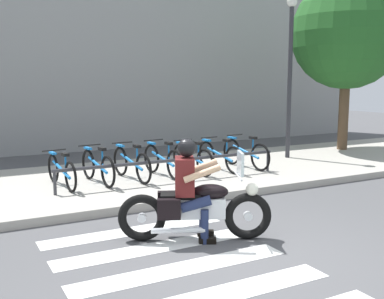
{
  "coord_description": "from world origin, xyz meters",
  "views": [
    {
      "loc": [
        -3.17,
        -4.7,
        2.24
      ],
      "look_at": [
        0.98,
        3.03,
        0.93
      ],
      "focal_mm": 43.15,
      "sensor_mm": 36.0,
      "label": 1
    }
  ],
  "objects_px": {
    "tree_near_rack": "(347,33)",
    "motorcycle": "(196,208)",
    "bicycle_5": "(220,156)",
    "bicycle_2": "(131,163)",
    "bicycle_4": "(192,159)",
    "bicycle_1": "(98,167)",
    "street_lamp": "(290,64)",
    "bicycle_3": "(163,160)",
    "bicycle_6": "(245,153)",
    "rider": "(191,182)",
    "bike_rack": "(174,162)",
    "bicycle_0": "(61,171)"
  },
  "relations": [
    {
      "from": "motorcycle",
      "to": "bicycle_1",
      "type": "height_order",
      "value": "motorcycle"
    },
    {
      "from": "bicycle_5",
      "to": "rider",
      "type": "bearing_deg",
      "value": -126.99
    },
    {
      "from": "bicycle_0",
      "to": "bicycle_3",
      "type": "xyz_separation_m",
      "value": [
        2.19,
        -0.0,
        0.03
      ]
    },
    {
      "from": "tree_near_rack",
      "to": "motorcycle",
      "type": "bearing_deg",
      "value": -148.76
    },
    {
      "from": "bicycle_2",
      "to": "bicycle_6",
      "type": "relative_size",
      "value": 1.01
    },
    {
      "from": "motorcycle",
      "to": "bicycle_4",
      "type": "height_order",
      "value": "motorcycle"
    },
    {
      "from": "bicycle_5",
      "to": "bike_rack",
      "type": "distance_m",
      "value": 1.57
    },
    {
      "from": "bicycle_3",
      "to": "bike_rack",
      "type": "distance_m",
      "value": 0.56
    },
    {
      "from": "bicycle_1",
      "to": "bike_rack",
      "type": "xyz_separation_m",
      "value": [
        1.46,
        -0.55,
        0.07
      ]
    },
    {
      "from": "bicycle_5",
      "to": "bicycle_2",
      "type": "bearing_deg",
      "value": -180.0
    },
    {
      "from": "rider",
      "to": "bicycle_0",
      "type": "relative_size",
      "value": 0.9
    },
    {
      "from": "rider",
      "to": "bicycle_2",
      "type": "distance_m",
      "value": 3.56
    },
    {
      "from": "bicycle_2",
      "to": "bicycle_3",
      "type": "distance_m",
      "value": 0.73
    },
    {
      "from": "rider",
      "to": "tree_near_rack",
      "type": "distance_m",
      "value": 9.46
    },
    {
      "from": "bike_rack",
      "to": "bicycle_4",
      "type": "bearing_deg",
      "value": 37.17
    },
    {
      "from": "bicycle_0",
      "to": "bicycle_1",
      "type": "relative_size",
      "value": 0.99
    },
    {
      "from": "bicycle_3",
      "to": "bicycle_5",
      "type": "distance_m",
      "value": 1.46
    },
    {
      "from": "rider",
      "to": "bicycle_5",
      "type": "distance_m",
      "value": 4.41
    },
    {
      "from": "bicycle_3",
      "to": "street_lamp",
      "type": "height_order",
      "value": "street_lamp"
    },
    {
      "from": "bicycle_2",
      "to": "bicycle_4",
      "type": "bearing_deg",
      "value": 0.01
    },
    {
      "from": "bicycle_3",
      "to": "rider",
      "type": "bearing_deg",
      "value": -108.62
    },
    {
      "from": "tree_near_rack",
      "to": "bicycle_1",
      "type": "bearing_deg",
      "value": -172.07
    },
    {
      "from": "bicycle_4",
      "to": "tree_near_rack",
      "type": "relative_size",
      "value": 0.3
    },
    {
      "from": "rider",
      "to": "bicycle_3",
      "type": "xyz_separation_m",
      "value": [
        1.18,
        3.51,
        -0.33
      ]
    },
    {
      "from": "bicycle_3",
      "to": "bicycle_6",
      "type": "height_order",
      "value": "bicycle_3"
    },
    {
      "from": "motorcycle",
      "to": "bicycle_1",
      "type": "relative_size",
      "value": 1.23
    },
    {
      "from": "bicycle_5",
      "to": "bicycle_4",
      "type": "bearing_deg",
      "value": 180.0
    },
    {
      "from": "bicycle_0",
      "to": "street_lamp",
      "type": "height_order",
      "value": "street_lamp"
    },
    {
      "from": "bicycle_1",
      "to": "street_lamp",
      "type": "height_order",
      "value": "street_lamp"
    },
    {
      "from": "bicycle_6",
      "to": "bicycle_4",
      "type": "bearing_deg",
      "value": 179.98
    },
    {
      "from": "bicycle_3",
      "to": "tree_near_rack",
      "type": "bearing_deg",
      "value": 9.67
    },
    {
      "from": "bicycle_1",
      "to": "bicycle_5",
      "type": "xyz_separation_m",
      "value": [
        2.93,
        0.0,
        -0.0
      ]
    },
    {
      "from": "bicycle_2",
      "to": "tree_near_rack",
      "type": "bearing_deg",
      "value": 8.71
    },
    {
      "from": "bicycle_1",
      "to": "bicycle_2",
      "type": "height_order",
      "value": "bicycle_2"
    },
    {
      "from": "bicycle_6",
      "to": "motorcycle",
      "type": "bearing_deg",
      "value": -133.01
    },
    {
      "from": "motorcycle",
      "to": "bicycle_6",
      "type": "distance_m",
      "value": 4.85
    },
    {
      "from": "rider",
      "to": "bicycle_4",
      "type": "height_order",
      "value": "rider"
    },
    {
      "from": "rider",
      "to": "bike_rack",
      "type": "height_order",
      "value": "rider"
    },
    {
      "from": "bicycle_6",
      "to": "street_lamp",
      "type": "relative_size",
      "value": 0.38
    },
    {
      "from": "bicycle_3",
      "to": "bicycle_2",
      "type": "bearing_deg",
      "value": 179.97
    },
    {
      "from": "bicycle_5",
      "to": "bike_rack",
      "type": "height_order",
      "value": "bicycle_5"
    },
    {
      "from": "bicycle_2",
      "to": "bicycle_5",
      "type": "xyz_separation_m",
      "value": [
        2.19,
        0.0,
        -0.01
      ]
    },
    {
      "from": "motorcycle",
      "to": "bicycle_0",
      "type": "xyz_separation_m",
      "value": [
        -1.08,
        3.55,
        0.01
      ]
    },
    {
      "from": "bicycle_0",
      "to": "bicycle_6",
      "type": "bearing_deg",
      "value": -0.02
    },
    {
      "from": "bicycle_2",
      "to": "bike_rack",
      "type": "xyz_separation_m",
      "value": [
        0.73,
        -0.55,
        0.07
      ]
    },
    {
      "from": "motorcycle",
      "to": "bicycle_3",
      "type": "distance_m",
      "value": 3.72
    },
    {
      "from": "bicycle_4",
      "to": "bicycle_6",
      "type": "height_order",
      "value": "bicycle_6"
    },
    {
      "from": "bike_rack",
      "to": "street_lamp",
      "type": "distance_m",
      "value": 4.78
    },
    {
      "from": "bicycle_1",
      "to": "bicycle_5",
      "type": "bearing_deg",
      "value": 0.01
    },
    {
      "from": "bicycle_3",
      "to": "bike_rack",
      "type": "bearing_deg",
      "value": -89.96
    }
  ]
}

